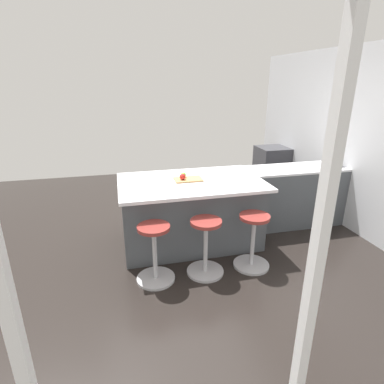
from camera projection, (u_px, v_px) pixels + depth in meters
ground_plane at (183, 241)px, 4.41m from camera, size 7.36×7.36×0.00m
window_panel_rear at (305, 333)px, 1.47m from camera, size 5.27×0.12×2.65m
interior_partition_left at (357, 141)px, 4.54m from camera, size 0.12×5.66×2.65m
sink_cabinet at (319, 193)px, 4.96m from camera, size 2.52×0.60×1.19m
oven_range at (271, 168)px, 6.44m from camera, size 0.60×0.61×0.88m
kitchen_island at (190, 212)px, 4.24m from camera, size 1.88×1.18×0.93m
stool_by_window at (253, 243)px, 3.72m from camera, size 0.44×0.44×0.68m
stool_middle at (206, 249)px, 3.59m from camera, size 0.44×0.44×0.68m
stool_near_camera at (155, 255)px, 3.46m from camera, size 0.44×0.44×0.68m
cutting_board at (188, 179)px, 4.06m from camera, size 0.36×0.24×0.02m
apple_red at (182, 177)px, 4.01m from camera, size 0.08×0.08×0.08m
apple_green at (183, 175)px, 4.09m from camera, size 0.07×0.07×0.07m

